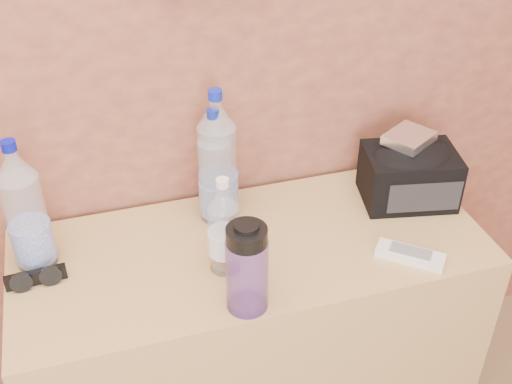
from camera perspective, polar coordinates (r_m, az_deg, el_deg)
dresser at (r=1.78m, az=-0.34°, el=-13.54°), size 1.13×0.47×0.70m
pet_large_a at (r=1.49m, az=-19.78°, el=-1.75°), size 0.09×0.09×0.32m
pet_large_b at (r=1.55m, az=-3.63°, el=1.81°), size 0.08×0.08×0.30m
pet_large_c at (r=1.55m, az=-3.42°, el=2.65°), size 0.09×0.09×0.34m
pet_small at (r=1.41m, az=-2.86°, el=-3.44°), size 0.07×0.07×0.24m
nalgene_bottle at (r=1.32m, az=-0.81°, el=-6.72°), size 0.09×0.09×0.22m
sunglasses at (r=1.51m, az=-18.97°, el=-7.18°), size 0.13×0.06×0.03m
ac_remote at (r=1.53m, az=13.54°, el=-5.48°), size 0.15×0.14×0.02m
toiletry_bag at (r=1.69m, az=13.47°, el=1.64°), size 0.26×0.21×0.16m
foil_packet at (r=1.66m, az=13.46°, el=4.70°), size 0.15×0.14×0.02m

